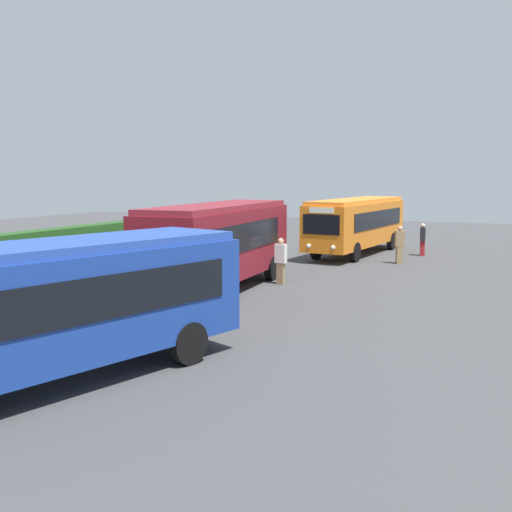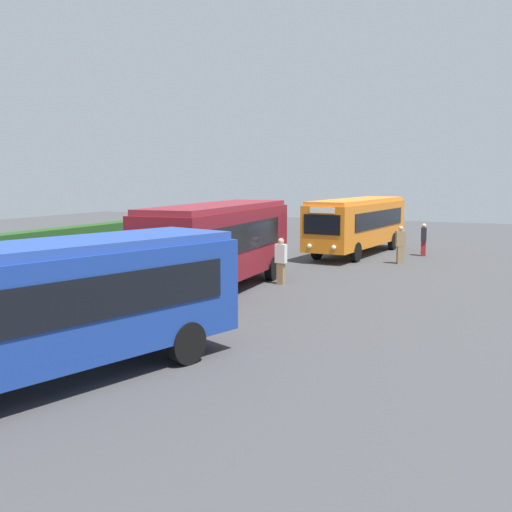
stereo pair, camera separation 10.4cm
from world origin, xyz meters
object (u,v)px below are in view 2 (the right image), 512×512
object	(u,v)px
bus_blue	(54,302)
bus_orange	(358,222)
person_right	(424,239)
traffic_cone	(196,245)
person_left	(281,260)
person_center	(400,244)
bus_maroon	(219,241)

from	to	relation	value
bus_blue	bus_orange	size ratio (longest dim) A/B	0.90
person_right	traffic_cone	xyz separation A→B (m)	(-3.06, 12.42, -0.62)
bus_orange	person_right	size ratio (longest dim) A/B	5.69
bus_orange	person_right	distance (m)	3.63
bus_blue	bus_orange	xyz separation A→B (m)	(23.69, 0.69, 0.03)
person_right	bus_orange	bearing A→B (deg)	179.44
bus_blue	person_left	size ratio (longest dim) A/B	4.86
person_right	traffic_cone	world-z (taller)	person_right
person_left	person_center	size ratio (longest dim) A/B	0.99
person_left	person_right	world-z (taller)	person_left
person_left	person_center	world-z (taller)	person_center
bus_maroon	traffic_cone	distance (m)	13.11
person_left	person_right	distance (m)	11.96
bus_orange	person_center	distance (m)	4.13
bus_blue	person_center	distance (m)	21.11
person_center	traffic_cone	world-z (taller)	person_center
bus_maroon	traffic_cone	bearing A→B (deg)	30.03
bus_maroon	person_right	distance (m)	14.59
bus_orange	person_right	world-z (taller)	bus_orange
bus_maroon	bus_orange	world-z (taller)	bus_maroon
bus_maroon	person_center	bearing A→B (deg)	-29.15
bus_blue	traffic_cone	bearing A→B (deg)	-141.16
person_right	person_left	bearing A→B (deg)	-121.08
bus_maroon	traffic_cone	size ratio (longest dim) A/B	15.73
bus_blue	person_right	xyz separation A→B (m)	(24.56, -2.74, -0.80)
person_left	person_right	xyz separation A→B (m)	(11.48, -3.36, -0.06)
bus_maroon	person_left	world-z (taller)	bus_maroon
person_center	person_right	size ratio (longest dim) A/B	1.07
bus_maroon	bus_orange	xyz separation A→B (m)	(12.83, -1.51, -0.11)
traffic_cone	bus_orange	bearing A→B (deg)	-76.33
bus_maroon	bus_blue	bearing A→B (deg)	-173.65
bus_orange	bus_maroon	bearing A→B (deg)	-3.11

